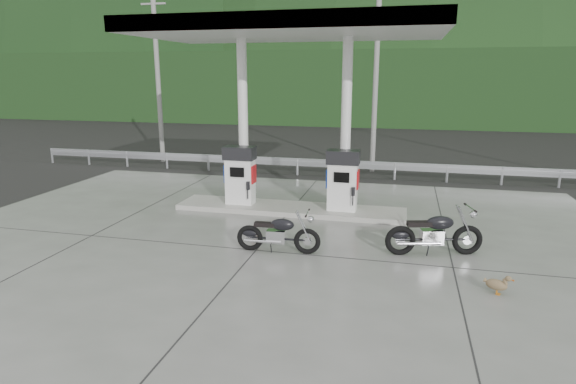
% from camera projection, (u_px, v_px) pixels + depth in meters
% --- Properties ---
extents(ground, '(160.00, 160.00, 0.00)m').
position_uv_depth(ground, '(268.00, 238.00, 12.47)').
color(ground, black).
rests_on(ground, ground).
extents(forecourt_apron, '(18.00, 14.00, 0.02)m').
position_uv_depth(forecourt_apron, '(268.00, 237.00, 12.47)').
color(forecourt_apron, slate).
rests_on(forecourt_apron, ground).
extents(pump_island, '(7.00, 1.40, 0.15)m').
position_uv_depth(pump_island, '(290.00, 209.00, 14.80)').
color(pump_island, gray).
rests_on(pump_island, forecourt_apron).
extents(gas_pump_left, '(0.95, 0.55, 1.80)m').
position_uv_depth(gas_pump_left, '(240.00, 175.00, 14.94)').
color(gas_pump_left, white).
rests_on(gas_pump_left, pump_island).
extents(gas_pump_right, '(0.95, 0.55, 1.80)m').
position_uv_depth(gas_pump_right, '(343.00, 180.00, 14.20)').
color(gas_pump_right, white).
rests_on(gas_pump_right, pump_island).
extents(canopy_column_left, '(0.30, 0.30, 5.00)m').
position_uv_depth(canopy_column_left, '(243.00, 122.00, 14.94)').
color(canopy_column_left, white).
rests_on(canopy_column_left, pump_island).
extents(canopy_column_right, '(0.30, 0.30, 5.00)m').
position_uv_depth(canopy_column_right, '(346.00, 125.00, 14.20)').
color(canopy_column_right, white).
rests_on(canopy_column_right, pump_island).
extents(canopy_roof, '(8.50, 5.00, 0.40)m').
position_uv_depth(canopy_roof, '(290.00, 29.00, 13.55)').
color(canopy_roof, white).
rests_on(canopy_roof, canopy_column_left).
extents(guardrail, '(26.00, 0.16, 1.42)m').
position_uv_depth(guardrail, '(321.00, 159.00, 19.85)').
color(guardrail, '#ADB0B6').
rests_on(guardrail, ground).
extents(road, '(60.00, 7.00, 0.01)m').
position_uv_depth(road, '(333.00, 162.00, 23.32)').
color(road, black).
rests_on(road, ground).
extents(utility_pole_a, '(0.22, 0.22, 8.00)m').
position_uv_depth(utility_pole_a, '(158.00, 77.00, 22.32)').
color(utility_pole_a, gray).
rests_on(utility_pole_a, ground).
extents(utility_pole_b, '(0.22, 0.22, 8.00)m').
position_uv_depth(utility_pole_b, '(376.00, 77.00, 20.02)').
color(utility_pole_b, gray).
rests_on(utility_pole_b, ground).
extents(tree_band, '(80.00, 6.00, 6.00)m').
position_uv_depth(tree_band, '(367.00, 88.00, 40.06)').
color(tree_band, black).
rests_on(tree_band, ground).
extents(forested_hills, '(100.00, 40.00, 140.00)m').
position_uv_depth(forested_hills, '(383.00, 104.00, 69.08)').
color(forested_hills, black).
rests_on(forested_hills, ground).
extents(motorcycle_left, '(1.91, 0.71, 0.89)m').
position_uv_depth(motorcycle_left, '(278.00, 234.00, 11.32)').
color(motorcycle_left, black).
rests_on(motorcycle_left, forecourt_apron).
extents(motorcycle_right, '(2.23, 1.19, 1.01)m').
position_uv_depth(motorcycle_right, '(434.00, 234.00, 11.14)').
color(motorcycle_right, black).
rests_on(motorcycle_right, forecourt_apron).
extents(duck, '(0.51, 0.32, 0.36)m').
position_uv_depth(duck, '(496.00, 285.00, 9.21)').
color(duck, brown).
rests_on(duck, forecourt_apron).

